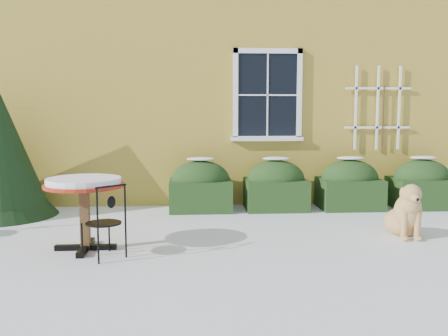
{
  "coord_description": "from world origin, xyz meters",
  "views": [
    {
      "loc": [
        -0.45,
        -5.89,
        1.68
      ],
      "look_at": [
        0.0,
        1.0,
        0.9
      ],
      "focal_mm": 40.0,
      "sensor_mm": 36.0,
      "label": 1
    }
  ],
  "objects": [
    {
      "name": "ground",
      "position": [
        0.0,
        0.0,
        0.0
      ],
      "size": [
        80.0,
        80.0,
        0.0
      ],
      "primitive_type": "plane",
      "color": "white",
      "rests_on": "ground"
    },
    {
      "name": "house",
      "position": [
        0.0,
        7.0,
        3.22
      ],
      "size": [
        12.4,
        8.4,
        6.4
      ],
      "color": "gold",
      "rests_on": "ground"
    },
    {
      "name": "hedge_row",
      "position": [
        1.65,
        2.55,
        0.4
      ],
      "size": [
        4.95,
        0.8,
        0.91
      ],
      "color": "black",
      "rests_on": "ground"
    },
    {
      "name": "bistro_table",
      "position": [
        -1.75,
        0.15,
        0.74
      ],
      "size": [
        0.96,
        0.96,
        0.89
      ],
      "rotation": [
        0.0,
        0.0,
        -0.22
      ],
      "color": "black",
      "rests_on": "ground"
    },
    {
      "name": "patio_chair_near",
      "position": [
        -1.44,
        -0.21,
        0.43
      ],
      "size": [
        0.54,
        0.54,
        0.86
      ],
      "rotation": [
        0.0,
        0.0,
        3.85
      ],
      "color": "black",
      "rests_on": "ground"
    },
    {
      "name": "dog",
      "position": [
        2.43,
        0.53,
        0.31
      ],
      "size": [
        0.52,
        0.84,
        0.76
      ],
      "rotation": [
        0.0,
        0.0,
        -0.05
      ],
      "color": "tan",
      "rests_on": "ground"
    }
  ]
}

